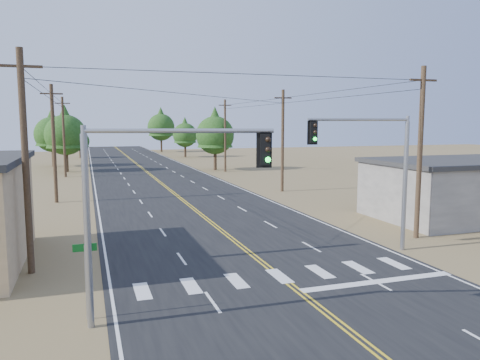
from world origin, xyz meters
name	(u,v)px	position (x,y,z in m)	size (l,w,h in m)	color
road	(182,200)	(0.00, 30.00, 0.01)	(15.00, 200.00, 0.02)	black
building_right	(478,189)	(19.00, 16.00, 2.00)	(15.00, 8.00, 4.00)	#9B958D
utility_pole_left_near	(25,161)	(-10.50, 12.00, 5.12)	(1.80, 0.30, 10.00)	#4C3826
utility_pole_left_mid	(54,143)	(-10.50, 32.00, 5.12)	(1.80, 0.30, 10.00)	#4C3826
utility_pole_left_far	(64,136)	(-10.50, 52.00, 5.12)	(1.80, 0.30, 10.00)	#4C3826
utility_pole_right_near	(420,152)	(10.50, 12.00, 5.12)	(1.80, 0.30, 10.00)	#4C3826
utility_pole_right_mid	(283,140)	(10.50, 32.00, 5.12)	(1.80, 0.30, 10.00)	#4C3826
utility_pole_right_far	(225,135)	(10.50, 52.00, 5.12)	(1.80, 0.30, 10.00)	#4C3826
signal_mast_left	(142,191)	(-6.27, 4.67, 4.58)	(5.93, 1.98, 6.70)	gray
signal_mast_right	(378,161)	(6.49, 10.28, 4.79)	(5.40, 1.22, 7.14)	gray
street_sign	(86,269)	(-8.11, 5.88, 1.80)	(0.80, 0.06, 2.69)	gray
tree_left_near	(65,131)	(-10.55, 58.71, 5.72)	(5.61, 5.61, 9.34)	#3F2D1E
tree_left_mid	(52,131)	(-12.81, 67.88, 5.56)	(5.46, 5.46, 9.09)	#3F2D1E
tree_left_far	(80,139)	(-9.00, 85.48, 3.67)	(3.61, 3.61, 6.01)	#3F2D1E
tree_right_near	(215,131)	(9.78, 54.69, 5.59)	(5.48, 5.48, 9.14)	#3F2D1E
tree_right_mid	(185,133)	(10.88, 81.43, 4.89)	(4.79, 4.79, 7.99)	#3F2D1E
tree_right_far	(161,124)	(9.00, 100.00, 6.44)	(6.31, 6.31, 10.52)	#3F2D1E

